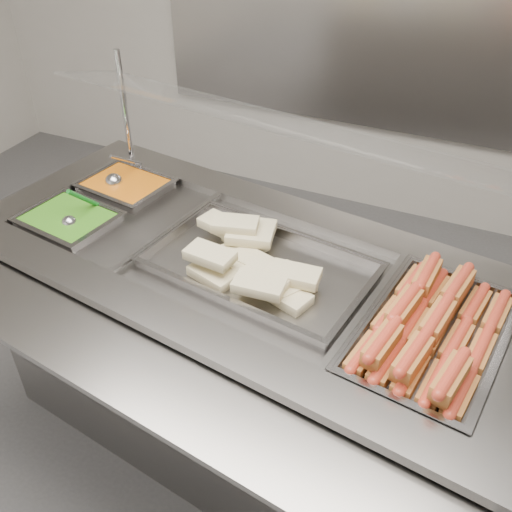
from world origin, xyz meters
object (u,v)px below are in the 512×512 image
at_px(sneeze_guard, 281,126).
at_px(ladle, 115,181).
at_px(pan_wraps, 259,269).
at_px(steam_counter, 245,355).
at_px(serving_spoon, 72,219).
at_px(pan_hotdogs, 431,342).

xyz_separation_m(sneeze_guard, ladle, (-0.73, 0.02, -0.38)).
distance_m(pan_wraps, ladle, 0.80).
bearing_deg(steam_counter, pan_wraps, -8.53).
bearing_deg(sneeze_guard, steam_counter, -98.53).
bearing_deg(sneeze_guard, pan_wraps, -83.18).
height_order(ladle, serving_spoon, serving_spoon).
height_order(pan_wraps, ladle, ladle).
relative_size(pan_hotdogs, ladle, 3.08).
relative_size(pan_hotdogs, serving_spoon, 3.49).
distance_m(sneeze_guard, pan_wraps, 0.48).
xyz_separation_m(ladle, serving_spoon, (0.03, -0.30, 0.00)).
xyz_separation_m(sneeze_guard, pan_hotdogs, (0.62, -0.33, -0.43)).
distance_m(ladle, serving_spoon, 0.31).
distance_m(pan_hotdogs, pan_wraps, 0.60).
relative_size(sneeze_guard, pan_wraps, 2.29).
bearing_deg(pan_hotdogs, ladle, 165.77).
xyz_separation_m(sneeze_guard, pan_wraps, (0.03, -0.24, -0.41)).
bearing_deg(ladle, pan_wraps, -18.48).
distance_m(pan_hotdogs, ladle, 1.39).
relative_size(steam_counter, pan_wraps, 2.71).
height_order(steam_counter, serving_spoon, serving_spoon).
height_order(steam_counter, ladle, ladle).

